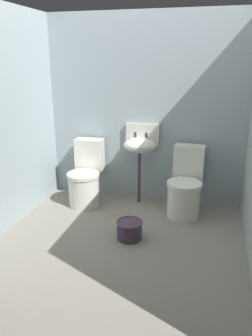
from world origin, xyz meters
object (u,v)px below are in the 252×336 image
toilet_left (86,178)px  bucket (129,229)px  sink (140,145)px  toilet_right (185,188)px

toilet_left → bucket: (0.75, -0.74, -0.22)m
toilet_left → sink: 0.81m
toilet_right → bucket: (-0.49, -0.74, -0.22)m
toilet_right → sink: (-0.59, 0.19, 0.43)m
bucket → toilet_right: bearing=56.2°
toilet_left → bucket: toilet_left is taller
sink → toilet_right: bearing=-17.7°
toilet_left → bucket: bearing=131.7°
toilet_right → bucket: toilet_right is taller
toilet_right → bucket: bearing=59.9°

